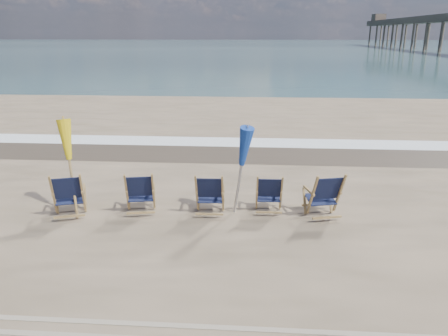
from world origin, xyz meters
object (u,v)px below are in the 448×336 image
object	(u,v)px
beach_chair_2	(223,195)
umbrella_yellow	(68,145)
beach_chair_1	(153,193)
beach_chair_3	(281,195)
beach_chair_0	(83,194)
umbrella_blue	(240,148)
beach_chair_4	(339,195)

from	to	relation	value
beach_chair_2	umbrella_yellow	bearing A→B (deg)	1.21
beach_chair_1	beach_chair_3	world-z (taller)	beach_chair_1
umbrella_yellow	beach_chair_1	bearing A→B (deg)	5.66
beach_chair_3	beach_chair_0	bearing A→B (deg)	5.19
beach_chair_0	umbrella_blue	bearing A→B (deg)	168.67
beach_chair_0	beach_chair_4	size ratio (longest dim) A/B	0.99
beach_chair_3	umbrella_blue	xyz separation A→B (m)	(-0.90, -0.11, 1.05)
umbrella_yellow	beach_chair_3	bearing A→B (deg)	4.58
beach_chair_4	umbrella_yellow	xyz separation A→B (m)	(-5.69, -0.22, 1.05)
umbrella_yellow	umbrella_blue	size ratio (longest dim) A/B	1.03
beach_chair_1	beach_chair_2	world-z (taller)	beach_chair_1
beach_chair_2	umbrella_blue	distance (m)	1.09
umbrella_blue	beach_chair_3	bearing A→B (deg)	6.68
beach_chair_0	beach_chair_2	distance (m)	2.98
beach_chair_4	umbrella_yellow	bearing A→B (deg)	-12.03
beach_chair_0	beach_chair_1	distance (m)	1.49
beach_chair_1	beach_chair_4	world-z (taller)	beach_chair_4
beach_chair_1	beach_chair_2	bearing A→B (deg)	168.40
umbrella_yellow	umbrella_blue	xyz separation A→B (m)	(3.58, 0.25, -0.06)
beach_chair_1	beach_chair_3	distance (m)	2.78
beach_chair_2	umbrella_blue	bearing A→B (deg)	-167.02
beach_chair_2	beach_chair_4	size ratio (longest dim) A/B	0.93
umbrella_yellow	beach_chair_0	bearing A→B (deg)	-22.44
beach_chair_0	beach_chair_2	xyz separation A→B (m)	(2.97, 0.26, -0.03)
beach_chair_0	beach_chair_1	size ratio (longest dim) A/B	1.05
beach_chair_1	umbrella_blue	xyz separation A→B (m)	(1.87, 0.08, 1.02)
beach_chair_2	beach_chair_3	bearing A→B (deg)	-172.63
beach_chair_1	umbrella_blue	size ratio (longest dim) A/B	0.49
beach_chair_3	beach_chair_4	distance (m)	1.22
beach_chair_0	umbrella_yellow	xyz separation A→B (m)	(-0.25, 0.10, 1.06)
beach_chair_4	beach_chair_1	bearing A→B (deg)	-13.52
beach_chair_4	umbrella_blue	world-z (taller)	umbrella_blue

